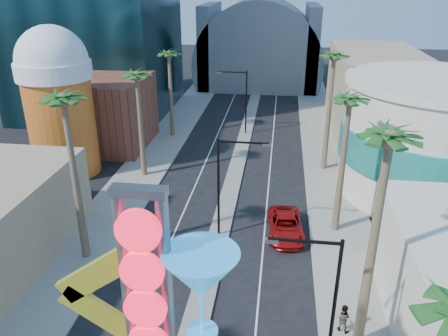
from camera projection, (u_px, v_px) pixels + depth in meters
sidewalk_west at (154, 156)px, 48.59m from camera, size 5.00×100.00×0.15m
sidewalk_east at (327, 165)px, 46.31m from camera, size 5.00×100.00×0.15m
median at (241, 150)px, 50.17m from camera, size 1.60×84.00×0.15m
brick_filler_west at (104, 112)px, 50.50m from camera, size 10.00×10.00×8.00m
filler_east at (375, 92)px, 55.32m from camera, size 10.00×20.00×10.00m
beer_mug at (58, 97)px, 41.81m from camera, size 7.00×7.00×14.50m
turquoise_building at (435, 139)px, 38.66m from camera, size 16.60×16.60×10.60m
canopy at (259, 61)px, 79.28m from camera, size 22.00×16.00×22.00m
neon_sign at (172, 322)px, 15.38m from camera, size 6.53×2.60×12.55m
streetlight_0 at (226, 179)px, 31.84m from camera, size 3.79×0.25×8.00m
streetlight_1 at (242, 96)px, 53.73m from camera, size 3.79×0.25×8.00m
streetlight_2 at (325, 297)px, 20.24m from camera, size 3.45×0.25×8.00m
palm_1 at (65, 111)px, 26.95m from camera, size 2.40×2.40×12.70m
palm_2 at (137, 82)px, 40.19m from camera, size 2.40×2.40×11.20m
palm_3 at (169, 60)px, 51.07m from camera, size 2.40×2.40×11.20m
palm_5 at (388, 155)px, 19.17m from camera, size 2.40×2.40×13.20m
palm_6 at (349, 109)px, 30.59m from camera, size 2.40×2.40×11.70m
palm_7 at (334, 64)px, 41.11m from camera, size 2.40×2.40×12.70m
red_pickup at (286, 226)px, 33.72m from camera, size 2.96×5.77×1.56m
pedestrian_b at (343, 318)px, 24.32m from camera, size 1.04×0.95×1.72m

